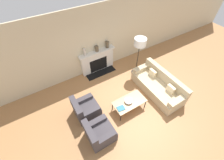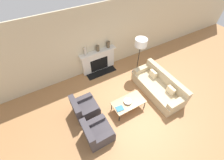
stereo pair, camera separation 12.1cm
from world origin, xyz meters
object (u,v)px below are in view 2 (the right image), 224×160
at_px(mantel_vase_left, 85,51).
at_px(mantel_vase_center_left, 98,48).
at_px(armchair_near, 97,133).
at_px(mantel_vase_center_right, 108,44).
at_px(couch, 159,87).
at_px(armchair_far, 84,108).
at_px(fireplace, 98,61).
at_px(floor_lamp, 141,45).
at_px(bowl, 128,101).
at_px(book, 120,108).
at_px(coffee_table, 129,102).

relative_size(mantel_vase_left, mantel_vase_center_left, 1.34).
distance_m(armchair_near, mantel_vase_center_left, 3.37).
height_order(mantel_vase_center_left, mantel_vase_center_right, mantel_vase_center_right).
bearing_deg(mantel_vase_center_right, armchair_near, -124.76).
relative_size(couch, mantel_vase_center_right, 7.61).
relative_size(armchair_far, mantel_vase_center_left, 3.39).
height_order(fireplace, floor_lamp, floor_lamp).
bearing_deg(fireplace, bowl, -91.36).
height_order(floor_lamp, mantel_vase_center_left, floor_lamp).
height_order(armchair_near, book, armchair_near).
bearing_deg(book, coffee_table, 17.09).
height_order(fireplace, mantel_vase_left, mantel_vase_left).
bearing_deg(coffee_table, mantel_vase_center_right, 77.51).
bearing_deg(mantel_vase_center_right, fireplace, -178.34).
xyz_separation_m(couch, floor_lamp, (-0.10, 1.32, 1.21)).
bearing_deg(mantel_vase_center_right, coffee_table, -102.49).
bearing_deg(floor_lamp, couch, -85.79).
bearing_deg(floor_lamp, armchair_far, -164.41).
relative_size(fireplace, bowl, 5.73).
bearing_deg(mantel_vase_left, couch, -50.15).
height_order(armchair_near, mantel_vase_center_left, mantel_vase_center_left).
distance_m(book, mantel_vase_center_right, 2.84).
height_order(couch, bowl, couch).
distance_m(couch, coffee_table, 1.51).
relative_size(floor_lamp, mantel_vase_center_right, 6.10).
relative_size(couch, mantel_vase_center_left, 9.00).
bearing_deg(fireplace, book, -99.92).
height_order(couch, book, couch).
xyz_separation_m(coffee_table, floor_lamp, (1.41, 1.40, 1.13)).
xyz_separation_m(book, mantel_vase_center_left, (0.47, 2.56, 0.74)).
bearing_deg(book, floor_lamp, 46.00).
bearing_deg(armchair_near, bowl, -73.56).
distance_m(fireplace, armchair_near, 3.24).
bearing_deg(bowl, book, -166.98).
height_order(coffee_table, mantel_vase_center_right, mantel_vase_center_right).
distance_m(armchair_far, floor_lamp, 3.20).
height_order(coffee_table, mantel_vase_center_left, mantel_vase_center_left).
xyz_separation_m(mantel_vase_center_left, mantel_vase_center_right, (0.50, 0.00, 0.02)).
bearing_deg(mantel_vase_center_left, armchair_far, -128.63).
xyz_separation_m(couch, armchair_near, (-2.96, -0.49, 0.01)).
bearing_deg(coffee_table, fireplace, 89.43).
height_order(armchair_near, bowl, armchair_near).
bearing_deg(fireplace, mantel_vase_center_left, 33.84).
relative_size(coffee_table, book, 4.20).
height_order(bowl, floor_lamp, floor_lamp).
bearing_deg(mantel_vase_center_left, book, -100.35).
bearing_deg(couch, mantel_vase_left, -140.15).
height_order(fireplace, mantel_vase_center_left, mantel_vase_center_left).
relative_size(couch, bowl, 7.70).
distance_m(fireplace, couch, 2.82).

